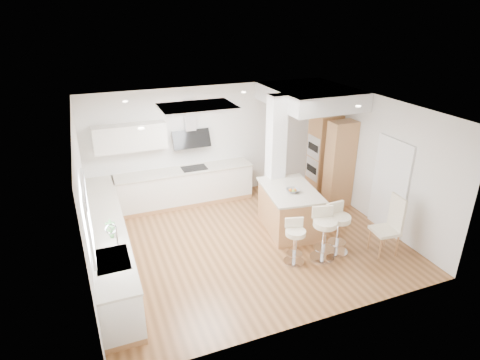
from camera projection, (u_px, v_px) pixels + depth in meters
name	position (u px, v px, depth m)	size (l,w,h in m)	color
ground	(248.00, 242.00, 8.33)	(6.00, 6.00, 0.00)	#986338
ceiling	(248.00, 242.00, 8.33)	(6.00, 5.00, 0.02)	silver
wall_back	(210.00, 143.00, 9.91)	(6.00, 0.04, 2.80)	white
wall_left	(85.00, 206.00, 6.76)	(0.04, 5.00, 2.80)	white
wall_right	(375.00, 160.00, 8.78)	(0.04, 5.00, 2.80)	white
skylight	(198.00, 107.00, 7.47)	(4.10, 2.10, 0.06)	white
window_left	(87.00, 214.00, 5.89)	(0.06, 1.28, 1.07)	white
doorway_right	(390.00, 187.00, 8.42)	(0.05, 1.00, 2.10)	#423B34
counter_left	(109.00, 243.00, 7.44)	(0.63, 4.50, 1.35)	tan
counter_back	(178.00, 178.00, 9.64)	(3.62, 0.63, 2.50)	tan
pillar	(275.00, 157.00, 8.94)	(0.35, 0.35, 2.80)	white
soffit	(310.00, 96.00, 9.20)	(1.78, 2.20, 0.40)	silver
oven_column	(329.00, 159.00, 9.86)	(0.63, 1.21, 2.10)	tan
peninsula	(289.00, 209.00, 8.65)	(1.24, 1.70, 1.03)	tan
bar_stool_a	(295.00, 239.00, 7.49)	(0.49, 0.49, 0.89)	silver
bar_stool_b	(324.00, 231.00, 7.57)	(0.56, 0.56, 1.05)	silver
bar_stool_c	(338.00, 226.00, 7.78)	(0.49, 0.49, 1.03)	silver
dining_chair	(391.00, 223.00, 7.75)	(0.51, 0.51, 1.20)	#EFE3C3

